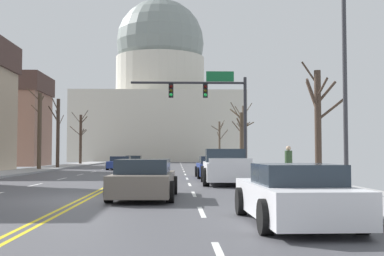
# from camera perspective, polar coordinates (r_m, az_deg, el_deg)

# --- Properties ---
(ground) EXTENTS (20.00, 180.00, 0.20)m
(ground) POSITION_cam_1_polar(r_m,az_deg,el_deg) (15.74, -12.50, -8.05)
(ground) COLOR #49494E
(signal_gantry) EXTENTS (7.91, 0.41, 6.89)m
(signal_gantry) POSITION_cam_1_polar(r_m,az_deg,el_deg) (33.51, 2.47, 3.23)
(signal_gantry) COLOR #28282D
(signal_gantry) RESTS_ON ground
(street_lamp_right) EXTENTS (2.20, 0.24, 8.02)m
(street_lamp_right) POSITION_cam_1_polar(r_m,az_deg,el_deg) (16.37, 16.36, 9.26)
(street_lamp_right) COLOR #333338
(street_lamp_right) RESTS_ON ground
(capitol_building) EXTENTS (28.38, 22.24, 31.68)m
(capitol_building) POSITION_cam_1_polar(r_m,az_deg,el_deg) (88.94, -3.73, 3.77)
(capitol_building) COLOR beige
(capitol_building) RESTS_ON ground
(sedan_near_00) EXTENTS (2.12, 4.46, 1.25)m
(sedan_near_00) POSITION_cam_1_polar(r_m,az_deg,el_deg) (28.74, 2.58, -4.62)
(sedan_near_00) COLOR navy
(sedan_near_00) RESTS_ON ground
(pickup_truck_near_01) EXTENTS (2.34, 5.42, 1.64)m
(pickup_truck_near_01) POSITION_cam_1_polar(r_m,az_deg,el_deg) (23.15, 3.93, -4.67)
(pickup_truck_near_01) COLOR silver
(pickup_truck_near_01) RESTS_ON ground
(sedan_near_02) EXTENTS (2.13, 4.65, 1.25)m
(sedan_near_02) POSITION_cam_1_polar(r_m,az_deg,el_deg) (15.79, -5.57, -6.01)
(sedan_near_02) COLOR #6B6056
(sedan_near_02) RESTS_ON ground
(sedan_near_03) EXTENTS (2.02, 4.57, 1.23)m
(sedan_near_03) POSITION_cam_1_polar(r_m,az_deg,el_deg) (10.38, 11.76, -7.69)
(sedan_near_03) COLOR silver
(sedan_near_03) RESTS_ON ground
(sedan_oncoming_00) EXTENTS (2.15, 4.67, 1.15)m
(sedan_oncoming_00) POSITION_cam_1_polar(r_m,az_deg,el_deg) (43.43, -8.35, -4.06)
(sedan_oncoming_00) COLOR navy
(sedan_oncoming_00) RESTS_ON ground
(sedan_oncoming_01) EXTENTS (2.08, 4.63, 1.13)m
(sedan_oncoming_01) POSITION_cam_1_polar(r_m,az_deg,el_deg) (56.31, -6.79, -3.81)
(sedan_oncoming_01) COLOR #6B6056
(sedan_oncoming_01) RESTS_ON ground
(bare_tree_00) EXTENTS (1.84, 2.25, 5.24)m
(bare_tree_00) POSITION_cam_1_polar(r_m,az_deg,el_deg) (21.36, 14.48, 0.74)
(bare_tree_00) COLOR #423328
(bare_tree_00) RESTS_ON ground
(bare_tree_01) EXTENTS (1.20, 1.60, 6.65)m
(bare_tree_01) POSITION_cam_1_polar(r_m,az_deg,el_deg) (42.27, -17.31, -0.16)
(bare_tree_01) COLOR #4C3D2D
(bare_tree_01) RESTS_ON ground
(bare_tree_02) EXTENTS (2.12, 2.49, 5.56)m
(bare_tree_02) POSITION_cam_1_polar(r_m,az_deg,el_deg) (62.52, 3.22, -1.43)
(bare_tree_02) COLOR brown
(bare_tree_02) RESTS_ON ground
(bare_tree_04) EXTENTS (1.49, 1.40, 5.79)m
(bare_tree_04) POSITION_cam_1_polar(r_m,az_deg,el_deg) (43.89, 6.10, -0.95)
(bare_tree_04) COLOR brown
(bare_tree_04) RESTS_ON ground
(bare_tree_05) EXTENTS (2.18, 1.82, 6.57)m
(bare_tree_05) POSITION_cam_1_polar(r_m,az_deg,el_deg) (60.96, -12.82, -1.12)
(bare_tree_05) COLOR #423328
(bare_tree_05) RESTS_ON ground
(bare_tree_06) EXTENTS (1.76, 1.87, 5.27)m
(bare_tree_06) POSITION_cam_1_polar(r_m,az_deg,el_deg) (37.84, 5.80, -1.27)
(bare_tree_06) COLOR #4C3D2D
(bare_tree_06) RESTS_ON ground
(bare_tree_07) EXTENTS (1.37, 2.20, 6.26)m
(bare_tree_07) POSITION_cam_1_polar(r_m,az_deg,el_deg) (46.34, -15.34, -0.40)
(bare_tree_07) COLOR #423328
(bare_tree_07) RESTS_ON ground
(pedestrian_00) EXTENTS (0.35, 0.34, 1.63)m
(pedestrian_00) POSITION_cam_1_polar(r_m,az_deg,el_deg) (22.91, 11.16, -3.86)
(pedestrian_00) COLOR #4C4238
(pedestrian_00) RESTS_ON ground
(bicycle_parked) EXTENTS (0.12, 1.77, 0.85)m
(bicycle_parked) POSITION_cam_1_polar(r_m,az_deg,el_deg) (19.13, 14.52, -5.70)
(bicycle_parked) COLOR black
(bicycle_parked) RESTS_ON ground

